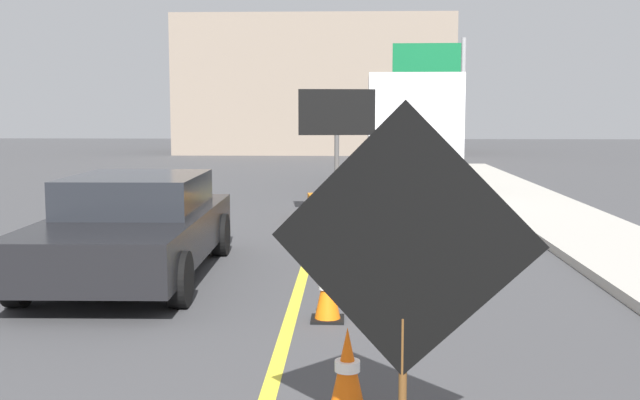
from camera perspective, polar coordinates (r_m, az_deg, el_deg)
lane_center_stripe at (r=7.57m, az=-2.84°, el=-10.86°), size 0.14×36.00×0.01m
roadwork_sign at (r=4.59m, az=6.18°, el=-3.51°), size 1.59×0.43×2.33m
arrow_board_trailer at (r=16.38m, az=1.22°, el=0.33°), size 1.60×1.93×2.70m
box_truck at (r=23.10m, az=6.54°, el=5.30°), size 2.67×7.28×3.21m
pickup_car at (r=10.93m, az=-13.42°, el=-1.86°), size 2.19×4.94×1.38m
highway_guide_sign at (r=30.51m, az=8.96°, el=8.70°), size 2.79×0.18×5.00m
far_building_block at (r=42.30m, az=-0.31°, el=8.29°), size 14.13×7.43×7.02m
traffic_cone_near_sign at (r=5.93m, az=2.01°, el=-12.52°), size 0.36×0.36×0.68m
traffic_cone_mid_lane at (r=8.47m, az=0.56°, el=-6.63°), size 0.36×0.36×0.68m
traffic_cone_far_lane at (r=11.10m, az=0.98°, el=-3.52°), size 0.36×0.36×0.65m
traffic_cone_curbside at (r=13.49m, az=-0.43°, el=-1.50°), size 0.36×0.36×0.75m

